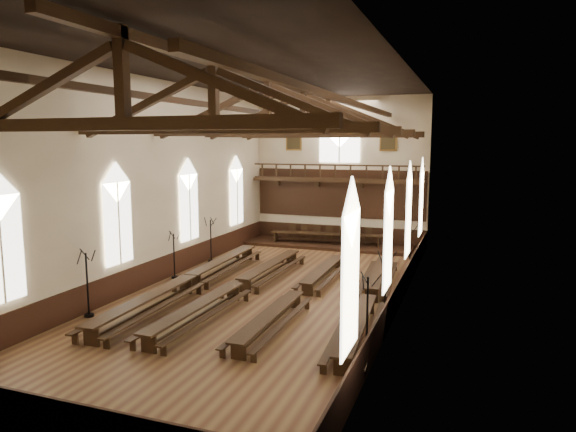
# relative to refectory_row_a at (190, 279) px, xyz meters

# --- Properties ---
(ground) EXTENTS (26.00, 26.00, 0.00)m
(ground) POSITION_rel_refectory_row_a_xyz_m (3.61, 0.93, -0.57)
(ground) COLOR brown
(ground) RESTS_ON ground
(room_walls) EXTENTS (26.00, 26.00, 26.00)m
(room_walls) POSITION_rel_refectory_row_a_xyz_m (3.61, 0.93, 5.89)
(room_walls) COLOR beige
(room_walls) RESTS_ON ground
(wainscot_band) EXTENTS (12.00, 26.00, 1.20)m
(wainscot_band) POSITION_rel_refectory_row_a_xyz_m (3.61, 0.93, 0.03)
(wainscot_band) COLOR #32180F
(wainscot_band) RESTS_ON ground
(side_windows) EXTENTS (11.85, 19.80, 4.50)m
(side_windows) POSITION_rel_refectory_row_a_xyz_m (3.61, 0.93, 3.17)
(side_windows) COLOR white
(side_windows) RESTS_ON room_walls
(end_window) EXTENTS (2.80, 0.12, 3.80)m
(end_window) POSITION_rel_refectory_row_a_xyz_m (3.61, 13.83, 6.66)
(end_window) COLOR white
(end_window) RESTS_ON room_walls
(minstrels_gallery) EXTENTS (11.80, 1.24, 3.70)m
(minstrels_gallery) POSITION_rel_refectory_row_a_xyz_m (3.61, 13.59, 3.34)
(minstrels_gallery) COLOR #322210
(minstrels_gallery) RESTS_ON room_walls
(portraits) EXTENTS (7.75, 0.09, 1.45)m
(portraits) POSITION_rel_refectory_row_a_xyz_m (3.61, 13.82, 6.53)
(portraits) COLOR brown
(portraits) RESTS_ON room_walls
(roof_trusses) EXTENTS (11.70, 25.70, 2.80)m
(roof_trusses) POSITION_rel_refectory_row_a_xyz_m (3.61, 0.93, 7.65)
(roof_trusses) COLOR #322210
(roof_trusses) RESTS_ON room_walls
(refectory_row_a) EXTENTS (1.84, 14.72, 0.78)m
(refectory_row_a) POSITION_rel_refectory_row_a_xyz_m (0.00, 0.00, 0.00)
(refectory_row_a) COLOR #322210
(refectory_row_a) RESTS_ON ground
(refectory_row_b) EXTENTS (1.59, 14.27, 0.73)m
(refectory_row_b) POSITION_rel_refectory_row_a_xyz_m (2.55, 0.01, -0.03)
(refectory_row_b) COLOR #322210
(refectory_row_b) RESTS_ON ground
(refectory_row_c) EXTENTS (1.39, 13.59, 0.66)m
(refectory_row_c) POSITION_rel_refectory_row_a_xyz_m (5.43, 0.21, -0.08)
(refectory_row_c) COLOR #322210
(refectory_row_c) RESTS_ON ground
(refectory_row_d) EXTENTS (1.91, 14.07, 0.70)m
(refectory_row_d) POSITION_rel_refectory_row_a_xyz_m (8.39, 0.40, -0.05)
(refectory_row_d) COLOR #322210
(refectory_row_d) RESTS_ON ground
(dais) EXTENTS (11.40, 2.87, 0.19)m
(dais) POSITION_rel_refectory_row_a_xyz_m (3.15, 12.33, -0.47)
(dais) COLOR #32180F
(dais) RESTS_ON ground
(high_table) EXTENTS (7.60, 1.65, 0.71)m
(high_table) POSITION_rel_refectory_row_a_xyz_m (3.15, 12.33, 0.22)
(high_table) COLOR #322210
(high_table) RESTS_ON dais
(high_chairs) EXTENTS (5.90, 0.51, 1.07)m
(high_chairs) POSITION_rel_refectory_row_a_xyz_m (3.15, 13.07, 0.21)
(high_chairs) COLOR #322210
(high_chairs) RESTS_ON dais
(candelabrum_left_near) EXTENTS (0.83, 0.80, 2.76)m
(candelabrum_left_near) POSITION_rel_refectory_row_a_xyz_m (-1.94, -4.56, 0.27)
(candelabrum_left_near) COLOR black
(candelabrum_left_near) RESTS_ON ground
(candelabrum_left_mid) EXTENTS (0.74, 0.72, 2.47)m
(candelabrum_left_mid) POSITION_rel_refectory_row_a_xyz_m (-1.94, 1.73, 0.18)
(candelabrum_left_mid) COLOR black
(candelabrum_left_mid) RESTS_ON ground
(candelabrum_left_far) EXTENTS (0.80, 0.76, 2.64)m
(candelabrum_left_far) POSITION_rel_refectory_row_a_xyz_m (-1.94, 5.65, 0.23)
(candelabrum_left_far) COLOR black
(candelabrum_left_far) RESTS_ON ground
(candelabrum_right_near) EXTENTS (0.74, 0.80, 2.62)m
(candelabrum_right_near) POSITION_rel_refectory_row_a_xyz_m (9.16, -3.90, 0.23)
(candelabrum_right_near) COLOR black
(candelabrum_right_near) RESTS_ON ground
(candelabrum_right_mid) EXTENTS (0.79, 0.77, 2.64)m
(candelabrum_right_mid) POSITION_rel_refectory_row_a_xyz_m (9.16, -0.15, 0.23)
(candelabrum_right_mid) COLOR black
(candelabrum_right_mid) RESTS_ON ground
(candelabrum_right_far) EXTENTS (0.73, 0.69, 2.43)m
(candelabrum_right_far) POSITION_rel_refectory_row_a_xyz_m (9.16, 8.29, 0.17)
(candelabrum_right_far) COLOR black
(candelabrum_right_far) RESTS_ON ground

